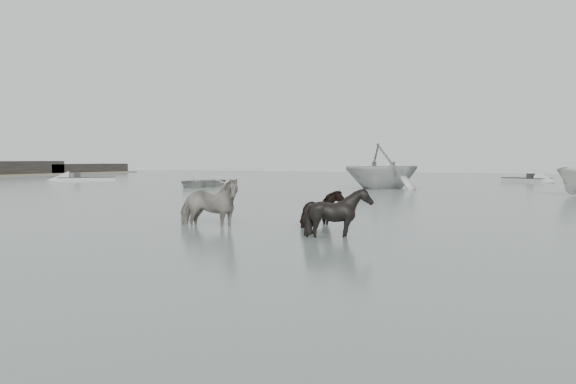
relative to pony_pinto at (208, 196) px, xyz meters
The scene contains 8 objects.
ground 2.60m from the pony_pinto, 10.78° to the right, with size 140.00×140.00×0.00m, color slate.
pony_pinto is the anchor object (origin of this frame).
pony_dark 3.24m from the pony_pinto, 24.09° to the left, with size 1.33×1.14×1.34m, color black.
pony_black 4.11m from the pony_pinto, ahead, with size 1.16×1.31×1.44m, color black.
rowboat_lead 22.81m from the pony_pinto, 123.05° to the left, with size 3.18×4.45×0.92m, color beige.
rowboat_trail 22.18m from the pony_pinto, 91.41° to the left, with size 5.00×5.79×3.05m, color #ADAFAD.
skiff_outer 35.58m from the pony_pinto, 138.50° to the left, with size 6.42×1.60×0.75m, color #A8A7A3, non-canonical shape.
skiff_mid 37.45m from the pony_pinto, 77.90° to the left, with size 5.13×1.60×0.75m, color #A2A5A2, non-canonical shape.
Camera 1 is at (5.89, -13.00, 1.86)m, focal length 35.00 mm.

